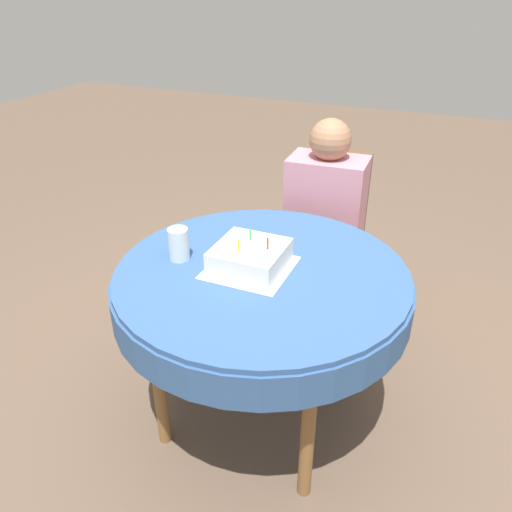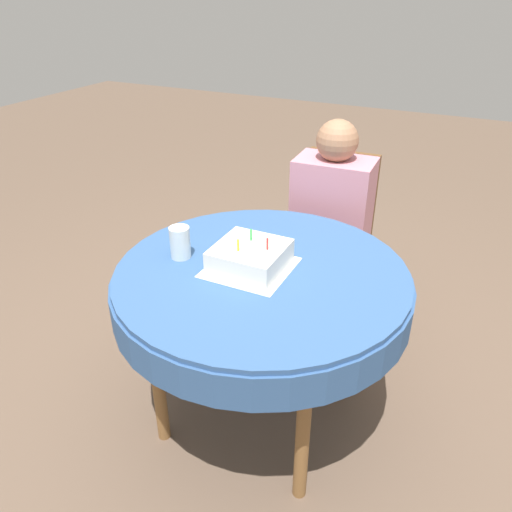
{
  "view_description": "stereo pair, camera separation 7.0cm",
  "coord_description": "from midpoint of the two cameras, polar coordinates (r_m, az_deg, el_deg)",
  "views": [
    {
      "loc": [
        0.61,
        -1.47,
        1.67
      ],
      "look_at": [
        -0.02,
        -0.0,
        0.78
      ],
      "focal_mm": 35.0,
      "sensor_mm": 36.0,
      "label": 1
    },
    {
      "loc": [
        0.68,
        -1.44,
        1.67
      ],
      "look_at": [
        -0.02,
        -0.0,
        0.78
      ],
      "focal_mm": 35.0,
      "sensor_mm": 36.0,
      "label": 2
    }
  ],
  "objects": [
    {
      "name": "person",
      "position": [
        2.51,
        9.33,
        5.15
      ],
      "size": [
        0.38,
        0.35,
        1.11
      ],
      "rotation": [
        0.0,
        0.0,
        0.05
      ],
      "color": "#9E7051",
      "rests_on": "ground_plane"
    },
    {
      "name": "chair",
      "position": [
        2.67,
        9.54,
        2.26
      ],
      "size": [
        0.42,
        0.42,
        0.91
      ],
      "rotation": [
        0.0,
        0.0,
        0.05
      ],
      "color": "brown",
      "rests_on": "ground_plane"
    },
    {
      "name": "ground_plane",
      "position": [
        2.3,
        1.46,
        -17.24
      ],
      "size": [
        12.0,
        12.0,
        0.0
      ],
      "primitive_type": "plane",
      "color": "brown"
    },
    {
      "name": "birthday_cake",
      "position": [
        1.84,
        0.41,
        -0.1
      ],
      "size": [
        0.25,
        0.25,
        0.13
      ],
      "color": "white",
      "rests_on": "dining_table"
    },
    {
      "name": "dining_table",
      "position": [
        1.89,
        1.7,
        -3.82
      ],
      "size": [
        1.11,
        1.11,
        0.72
      ],
      "color": "#335689",
      "rests_on": "ground_plane"
    },
    {
      "name": "drinking_glass",
      "position": [
        1.92,
        -7.64,
        1.54
      ],
      "size": [
        0.08,
        0.08,
        0.13
      ],
      "color": "silver",
      "rests_on": "dining_table"
    },
    {
      "name": "napkin",
      "position": [
        1.86,
        0.41,
        -1.31
      ],
      "size": [
        0.3,
        0.3,
        0.0
      ],
      "color": "white",
      "rests_on": "dining_table"
    }
  ]
}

